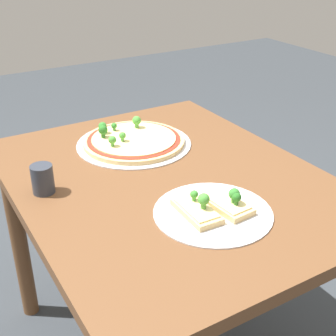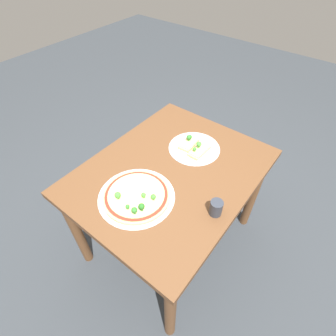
% 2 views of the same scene
% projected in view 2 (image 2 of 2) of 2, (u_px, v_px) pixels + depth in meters
% --- Properties ---
extents(ground_plane, '(8.00, 8.00, 0.00)m').
position_uv_depth(ground_plane, '(170.00, 238.00, 1.97)').
color(ground_plane, '#33383D').
extents(dining_table, '(1.07, 0.85, 0.74)m').
position_uv_depth(dining_table, '(171.00, 183.00, 1.51)').
color(dining_table, brown).
rests_on(dining_table, ground_plane).
extents(pizza_tray_whole, '(0.38, 0.38, 0.07)m').
position_uv_depth(pizza_tray_whole, '(136.00, 196.00, 1.30)').
color(pizza_tray_whole, silver).
rests_on(pizza_tray_whole, dining_table).
extents(pizza_tray_slice, '(0.31, 0.31, 0.07)m').
position_uv_depth(pizza_tray_slice, '(194.00, 147.00, 1.56)').
color(pizza_tray_slice, silver).
rests_on(pizza_tray_slice, dining_table).
extents(drinking_cup, '(0.06, 0.06, 0.08)m').
position_uv_depth(drinking_cup, '(216.00, 208.00, 1.21)').
color(drinking_cup, '#2D333D').
rests_on(drinking_cup, dining_table).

